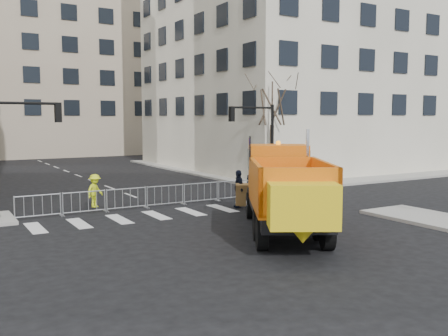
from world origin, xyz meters
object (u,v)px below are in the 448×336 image
cop_c (239,189)px  newspaper_box (301,184)px  worker (95,191)px  plow_truck (285,188)px  cop_b (290,188)px  cop_a (249,190)px

cop_c → newspaper_box: 5.57m
worker → plow_truck: bearing=-97.2°
cop_c → worker: size_ratio=1.17×
cop_c → worker: cop_c is taller
cop_c → newspaper_box: (5.33, 1.57, -0.27)m
cop_c → newspaper_box: size_ratio=1.76×
plow_truck → cop_b: (4.21, 5.03, -0.91)m
cop_a → cop_b: bearing=112.0°
cop_c → worker: bearing=-99.2°
plow_truck → cop_a: plow_truck is taller
plow_truck → cop_a: 6.70m
cop_c → worker: (-6.50, 3.02, 0.01)m
cop_c → cop_b: bearing=90.0°
cop_b → worker: cop_b is taller
plow_truck → cop_a: size_ratio=6.61×
newspaper_box → cop_c: bearing=178.2°
cop_c → newspaper_box: cop_c is taller
plow_truck → cop_c: plow_truck is taller
plow_truck → newspaper_box: plow_truck is taller
plow_truck → newspaper_box: (6.84, 7.37, -1.12)m
cop_a → cop_c: cop_c is taller
cop_a → newspaper_box: cop_a is taller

